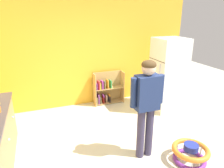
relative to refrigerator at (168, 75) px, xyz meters
The scene contains 6 objects.
ground_plane 2.25m from the refrigerator, 141.05° to the right, with size 12.00×12.00×0.00m, color beige.
back_wall 1.96m from the refrigerator, 147.29° to the left, with size 5.20×0.06×2.70m, color gold.
refrigerator is the anchor object (origin of this frame).
bookshelf 1.65m from the refrigerator, 147.28° to the left, with size 0.80×0.28×0.85m.
standing_person 2.04m from the refrigerator, 134.17° to the right, with size 0.57×0.22×1.67m.
baby_walker 2.15m from the refrigerator, 112.90° to the right, with size 0.60×0.60×0.32m.
Camera 1 is at (-1.37, -2.78, 2.33)m, focal length 33.26 mm.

